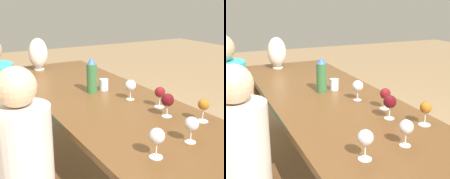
{
  "view_description": "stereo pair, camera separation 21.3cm",
  "coord_description": "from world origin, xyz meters",
  "views": [
    {
      "loc": [
        -1.93,
        1.01,
        1.48
      ],
      "look_at": [
        -0.15,
        0.0,
        0.88
      ],
      "focal_mm": 50.0,
      "sensor_mm": 36.0,
      "label": 1
    },
    {
      "loc": [
        -2.03,
        0.82,
        1.48
      ],
      "look_at": [
        -0.15,
        0.0,
        0.88
      ],
      "focal_mm": 50.0,
      "sensor_mm": 36.0,
      "label": 2
    }
  ],
  "objects": [
    {
      "name": "wine_glass_0",
      "position": [
        -0.91,
        0.2,
        0.88
      ],
      "size": [
        0.07,
        0.07,
        0.14
      ],
      "color": "silver",
      "rests_on": "dining_table"
    },
    {
      "name": "dining_table",
      "position": [
        0.0,
        0.0,
        0.7
      ],
      "size": [
        2.71,
        0.87,
        0.78
      ],
      "color": "brown",
      "rests_on": "ground_plane"
    },
    {
      "name": "wine_glass_2",
      "position": [
        -0.14,
        -0.16,
        0.88
      ],
      "size": [
        0.08,
        0.08,
        0.15
      ],
      "color": "silver",
      "rests_on": "dining_table"
    },
    {
      "name": "water_bottle",
      "position": [
        0.15,
        0.01,
        0.91
      ],
      "size": [
        0.08,
        0.08,
        0.27
      ],
      "color": "#336638",
      "rests_on": "dining_table"
    },
    {
      "name": "wine_glass_5",
      "position": [
        -0.7,
        -0.31,
        0.88
      ],
      "size": [
        0.07,
        0.07,
        0.14
      ],
      "color": "silver",
      "rests_on": "dining_table"
    },
    {
      "name": "person_far",
      "position": [
        0.42,
        0.69,
        0.66
      ],
      "size": [
        0.34,
        0.34,
        1.23
      ],
      "color": "#2D2D38",
      "rests_on": "ground_plane"
    },
    {
      "name": "wine_glass_3",
      "position": [
        -0.37,
        -0.24,
        0.87
      ],
      "size": [
        0.07,
        0.07,
        0.14
      ],
      "color": "silver",
      "rests_on": "dining_table"
    },
    {
      "name": "wine_glass_1",
      "position": [
        -0.87,
        -0.05,
        0.87
      ],
      "size": [
        0.07,
        0.07,
        0.14
      ],
      "color": "silver",
      "rests_on": "dining_table"
    },
    {
      "name": "person_near",
      "position": [
        -0.44,
        0.69,
        0.63
      ],
      "size": [
        0.32,
        0.32,
        1.17
      ],
      "color": "#2D2D38",
      "rests_on": "ground_plane"
    },
    {
      "name": "vase",
      "position": [
        1.13,
        0.13,
        0.94
      ],
      "size": [
        0.19,
        0.19,
        0.32
      ],
      "color": "silver",
      "rests_on": "dining_table"
    },
    {
      "name": "water_tumbler",
      "position": [
        0.16,
        -0.1,
        0.82
      ],
      "size": [
        0.07,
        0.07,
        0.09
      ],
      "color": "silver",
      "rests_on": "dining_table"
    },
    {
      "name": "wine_glass_6",
      "position": [
        -0.53,
        -0.17,
        0.88
      ],
      "size": [
        0.08,
        0.08,
        0.15
      ],
      "color": "silver",
      "rests_on": "dining_table"
    }
  ]
}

